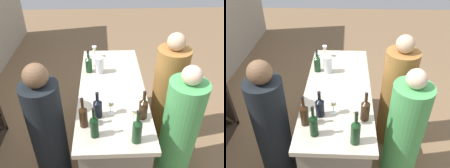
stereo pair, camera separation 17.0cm
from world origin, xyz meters
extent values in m
plane|color=#846647|center=(0.00, 0.00, 0.00)|extent=(12.00, 12.00, 0.00)
cube|color=gray|center=(0.00, 0.00, 0.47)|extent=(1.73, 0.64, 0.93)
cube|color=beige|center=(0.00, 0.00, 0.96)|extent=(1.81, 0.72, 0.05)
cylinder|color=#193D1E|center=(-0.77, -0.17, 1.08)|extent=(0.08, 0.08, 0.20)
cone|color=#193D1E|center=(-0.77, -0.17, 1.20)|extent=(0.08, 0.08, 0.04)
cylinder|color=#193D1E|center=(-0.77, -0.17, 1.26)|extent=(0.03, 0.03, 0.08)
cylinder|color=black|center=(-0.77, -0.17, 1.31)|extent=(0.03, 0.03, 0.01)
cylinder|color=black|center=(-0.70, 0.18, 1.07)|extent=(0.07, 0.07, 0.18)
cone|color=black|center=(-0.70, 0.18, 1.18)|extent=(0.07, 0.07, 0.04)
cylinder|color=black|center=(-0.70, 0.18, 1.24)|extent=(0.03, 0.03, 0.08)
cylinder|color=black|center=(-0.70, 0.18, 1.29)|extent=(0.03, 0.03, 0.01)
cylinder|color=#331E0F|center=(-0.57, 0.28, 1.08)|extent=(0.07, 0.07, 0.19)
cone|color=#331E0F|center=(-0.57, 0.28, 1.19)|extent=(0.07, 0.07, 0.04)
cylinder|color=#331E0F|center=(-0.57, 0.28, 1.24)|extent=(0.03, 0.03, 0.08)
cylinder|color=black|center=(-0.57, 0.28, 1.29)|extent=(0.03, 0.03, 0.01)
cylinder|color=#331E0F|center=(-0.49, -0.27, 1.07)|extent=(0.08, 0.08, 0.18)
cone|color=#331E0F|center=(-0.49, -0.27, 1.18)|extent=(0.08, 0.08, 0.03)
cylinder|color=#331E0F|center=(-0.49, -0.27, 1.23)|extent=(0.03, 0.03, 0.07)
cylinder|color=black|center=(-0.49, -0.27, 1.28)|extent=(0.03, 0.03, 0.01)
cylinder|color=black|center=(-0.45, 0.15, 1.06)|extent=(0.08, 0.08, 0.16)
cone|color=black|center=(-0.45, 0.15, 1.16)|extent=(0.08, 0.08, 0.03)
cylinder|color=black|center=(-0.45, 0.15, 1.21)|extent=(0.03, 0.03, 0.07)
cylinder|color=black|center=(-0.45, 0.15, 1.25)|extent=(0.03, 0.03, 0.01)
cylinder|color=#193D1E|center=(0.34, 0.27, 1.07)|extent=(0.08, 0.08, 0.17)
cone|color=#193D1E|center=(0.34, 0.27, 1.17)|extent=(0.08, 0.08, 0.03)
cylinder|color=#193D1E|center=(0.34, 0.27, 1.22)|extent=(0.03, 0.03, 0.07)
cylinder|color=black|center=(0.34, 0.27, 1.26)|extent=(0.03, 0.03, 0.01)
cylinder|color=white|center=(-0.55, -0.17, 0.98)|extent=(0.06, 0.06, 0.00)
cylinder|color=white|center=(-0.55, -0.17, 1.03)|extent=(0.01, 0.01, 0.08)
cone|color=white|center=(-0.55, -0.17, 1.11)|extent=(0.07, 0.07, 0.09)
cone|color=beige|center=(-0.55, -0.17, 1.08)|extent=(0.06, 0.06, 0.03)
cylinder|color=white|center=(-0.42, 0.03, 0.98)|extent=(0.07, 0.07, 0.00)
cylinder|color=white|center=(-0.42, 0.03, 1.02)|extent=(0.01, 0.01, 0.08)
cone|color=white|center=(-0.42, 0.03, 1.10)|extent=(0.07, 0.07, 0.08)
cone|color=beige|center=(-0.42, 0.03, 1.08)|extent=(0.06, 0.06, 0.03)
cylinder|color=white|center=(0.72, 0.21, 0.98)|extent=(0.07, 0.07, 0.00)
cylinder|color=white|center=(0.72, 0.21, 1.02)|extent=(0.01, 0.01, 0.07)
cone|color=white|center=(0.72, 0.21, 1.10)|extent=(0.06, 0.06, 0.09)
cone|color=beige|center=(0.72, 0.21, 1.07)|extent=(0.05, 0.05, 0.03)
cylinder|color=white|center=(0.47, 0.27, 0.98)|extent=(0.06, 0.06, 0.00)
cylinder|color=white|center=(0.47, 0.27, 1.02)|extent=(0.01, 0.01, 0.08)
cone|color=white|center=(0.47, 0.27, 1.11)|extent=(0.06, 0.06, 0.09)
cone|color=beige|center=(0.47, 0.27, 1.08)|extent=(0.05, 0.05, 0.03)
cylinder|color=silver|center=(0.32, 0.14, 1.08)|extent=(0.10, 0.10, 0.21)
cylinder|color=#9E6B33|center=(0.21, -0.71, 0.67)|extent=(0.45, 0.45, 1.33)
sphere|color=#D8AD8C|center=(0.21, -0.71, 1.43)|extent=(0.20, 0.20, 0.20)
cylinder|color=#4CA559|center=(-0.35, -0.71, 0.64)|extent=(0.43, 0.43, 1.27)
sphere|color=beige|center=(-0.35, -0.71, 1.36)|extent=(0.19, 0.19, 0.19)
cylinder|color=black|center=(-0.39, 0.68, 0.65)|extent=(0.38, 0.38, 1.31)
sphere|color=brown|center=(-0.39, 0.68, 1.41)|extent=(0.23, 0.23, 0.23)
camera|label=1|loc=(-2.10, 0.09, 2.51)|focal=37.50mm
camera|label=2|loc=(-2.10, -0.08, 2.51)|focal=37.50mm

